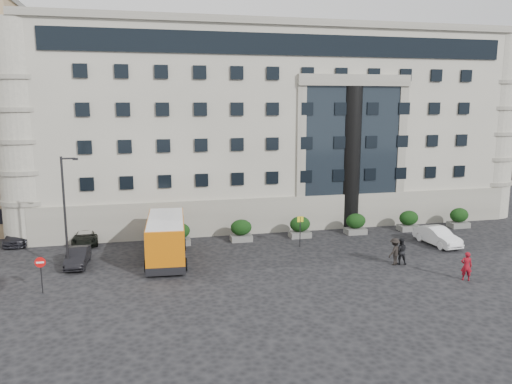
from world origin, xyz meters
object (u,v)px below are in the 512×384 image
at_px(pedestrian_c, 395,251).
at_px(pedestrian_b, 401,251).
at_px(hedge_f, 459,218).
at_px(hedge_e, 409,221).
at_px(parked_car_b, 78,257).
at_px(parked_car_d, 86,236).
at_px(pedestrian_a, 466,266).
at_px(minibus, 166,237).
at_px(white_taxi, 437,236).
at_px(bus_stop_sign, 300,226).
at_px(no_entry_sign, 41,268).
at_px(hedge_c, 300,227).
at_px(hedge_a, 179,234).
at_px(hedge_b, 241,230).
at_px(hedge_d, 356,224).
at_px(parked_car_c, 19,235).
at_px(street_lamp, 66,210).
at_px(red_truck, 41,213).

bearing_deg(pedestrian_c, pedestrian_b, 154.97).
xyz_separation_m(hedge_f, pedestrian_c, (-11.26, -8.65, 0.06)).
bearing_deg(hedge_e, pedestrian_b, -122.90).
xyz_separation_m(parked_car_b, pedestrian_b, (22.73, -4.87, 0.32)).
bearing_deg(parked_car_d, pedestrian_a, -30.71).
xyz_separation_m(minibus, white_taxi, (21.90, -0.81, -1.02)).
bearing_deg(pedestrian_c, minibus, -46.14).
bearing_deg(pedestrian_c, bus_stop_sign, -78.01).
bearing_deg(no_entry_sign, white_taxi, 7.76).
bearing_deg(minibus, hedge_e, 14.21).
distance_m(hedge_c, minibus, 12.32).
xyz_separation_m(hedge_a, parked_car_d, (-7.50, 2.12, -0.32)).
relative_size(hedge_f, bus_stop_sign, 0.73).
relative_size(white_taxi, pedestrian_a, 2.33).
bearing_deg(hedge_b, hedge_d, 0.00).
xyz_separation_m(parked_car_b, parked_car_c, (-5.50, 7.39, 0.02)).
bearing_deg(street_lamp, hedge_b, 20.07).
bearing_deg(hedge_a, hedge_d, 0.00).
relative_size(hedge_c, red_truck, 0.32).
height_order(hedge_b, red_truck, red_truck).
bearing_deg(hedge_a, pedestrian_a, -35.40).
bearing_deg(parked_car_c, parked_car_d, -17.23).
bearing_deg(street_lamp, pedestrian_c, -9.64).
bearing_deg(parked_car_d, hedge_a, -16.21).
relative_size(pedestrian_a, pedestrian_c, 0.98).
height_order(no_entry_sign, parked_car_c, no_entry_sign).
bearing_deg(parked_car_d, hedge_f, -4.06).
relative_size(bus_stop_sign, parked_car_d, 0.58).
bearing_deg(red_truck, street_lamp, -79.46).
bearing_deg(parked_car_c, hedge_f, -6.99).
height_order(hedge_c, hedge_d, same).
relative_size(parked_car_d, pedestrian_b, 2.26).
bearing_deg(bus_stop_sign, parked_car_d, 163.86).
bearing_deg(hedge_d, pedestrian_b, -92.46).
xyz_separation_m(hedge_c, bus_stop_sign, (-0.90, -2.80, 0.80)).
distance_m(bus_stop_sign, red_truck, 24.18).
xyz_separation_m(hedge_f, white_taxi, (-5.33, -4.80, -0.19)).
bearing_deg(hedge_f, hedge_e, 180.00).
distance_m(hedge_a, pedestrian_c, 17.09).
relative_size(minibus, parked_car_c, 1.70).
bearing_deg(parked_car_d, no_entry_sign, -98.24).
height_order(hedge_c, no_entry_sign, no_entry_sign).
distance_m(minibus, pedestrian_a, 20.88).
relative_size(hedge_f, pedestrian_c, 0.93).
bearing_deg(street_lamp, hedge_f, 8.05).
bearing_deg(minibus, pedestrian_a, -20.51).
height_order(bus_stop_sign, red_truck, red_truck).
bearing_deg(hedge_d, white_taxi, -43.38).
bearing_deg(red_truck, pedestrian_b, -38.53).
height_order(hedge_b, pedestrian_b, pedestrian_b).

